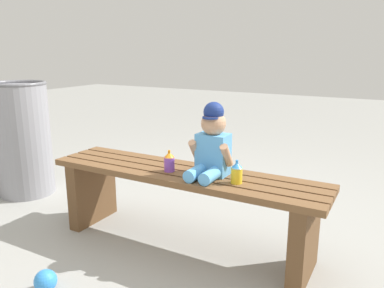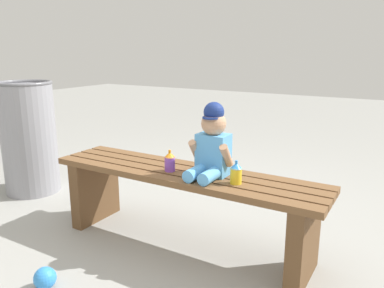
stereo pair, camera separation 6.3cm
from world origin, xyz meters
The scene contains 7 objects.
ground_plane centered at (0.00, 0.00, 0.00)m, with size 16.00×16.00×0.00m, color #999993.
park_bench centered at (0.00, 0.00, 0.32)m, with size 1.65×0.38×0.47m.
child_figure centered at (0.18, 0.01, 0.64)m, with size 0.23×0.27×0.40m.
sippy_cup_left centered at (-0.06, -0.04, 0.53)m, with size 0.06×0.06×0.12m.
sippy_cup_right centered at (0.35, -0.04, 0.53)m, with size 0.06×0.06×0.12m.
toy_ball centered at (-0.36, -0.71, 0.05)m, with size 0.11×0.11×0.11m, color #338CE5.
trash_bin centered at (-1.55, 0.14, 0.45)m, with size 0.43×0.43×0.90m.
Camera 1 is at (1.05, -1.80, 1.14)m, focal length 35.73 mm.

